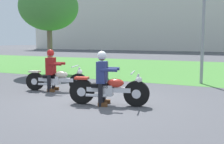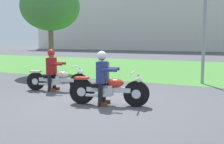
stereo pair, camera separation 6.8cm
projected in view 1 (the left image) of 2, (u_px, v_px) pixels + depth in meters
name	position (u px, v px, depth m)	size (l,w,h in m)	color
ground	(97.00, 102.00, 7.54)	(120.00, 120.00, 0.00)	#4C4C51
grass_verge	(176.00, 68.00, 16.33)	(60.00, 12.00, 0.01)	#478438
stadium_facade	(213.00, 4.00, 41.41)	(61.55, 8.00, 14.19)	silver
motorcycle_lead	(109.00, 90.00, 7.13)	(2.08, 0.79, 0.89)	black
rider_lead	(103.00, 74.00, 7.12)	(0.62, 0.55, 1.41)	black
motorcycle_follow	(56.00, 80.00, 9.09)	(2.10, 0.81, 0.86)	black
rider_follow	(51.00, 67.00, 9.07)	(0.62, 0.55, 1.38)	black
tree_roadside	(49.00, 7.00, 13.75)	(2.97, 2.97, 4.52)	brown
trash_can	(103.00, 70.00, 11.99)	(0.49, 0.49, 0.75)	#595E5B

